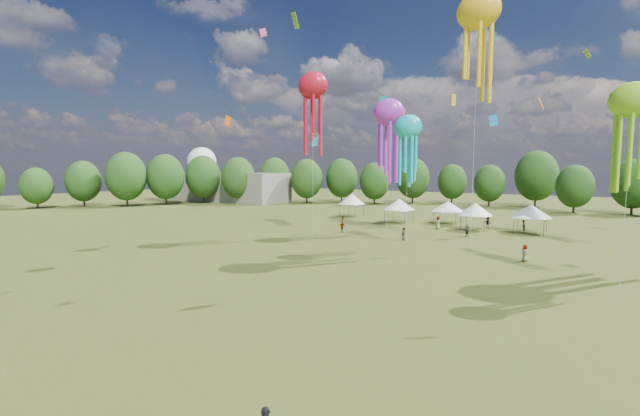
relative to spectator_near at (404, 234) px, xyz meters
The scene contains 9 objects.
ground 37.98m from the spectator_near, 84.99° to the right, with size 300.00×300.00×0.00m, color #384416.
spectator_near is the anchor object (origin of this frame).
spectators_far 10.01m from the spectator_near, 68.34° to the left, with size 27.40×23.03×1.92m.
festival_tents 16.87m from the spectator_near, 94.97° to the left, with size 35.92×10.34×4.42m.
show_kites 21.61m from the spectator_near, ahead, with size 45.41×18.44×28.24m.
small_kites 28.50m from the spectator_near, 64.09° to the left, with size 73.46×58.97×37.52m.
treeline 25.36m from the spectator_near, 91.27° to the left, with size 201.57×95.24×13.43m.
hangar 76.78m from the spectator_near, 153.54° to the left, with size 40.00×12.00×8.00m, color gray.
radome 94.18m from the spectator_near, 154.62° to the left, with size 9.00×9.00×16.00m.
Camera 1 is at (16.34, -11.00, 8.92)m, focal length 23.12 mm.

